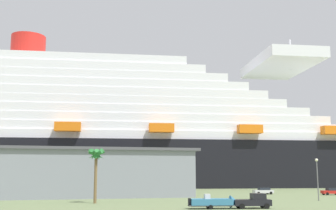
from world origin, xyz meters
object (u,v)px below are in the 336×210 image
pickup_truck (253,201)px  parked_car_black_coupe (71,193)px  street_lamp (317,173)px  parked_car_red_hatchback (332,191)px  cruise_ship (107,137)px  parked_car_silver_sedan (263,191)px  small_boat_on_trailer (216,202)px  palm_tree (96,158)px

pickup_truck → parked_car_black_coupe: pickup_truck is taller
street_lamp → parked_car_red_hatchback: street_lamp is taller
cruise_ship → parked_car_silver_sedan: size_ratio=52.44×
street_lamp → parked_car_black_coupe: bearing=155.3°
cruise_ship → street_lamp: bearing=-66.3°
small_boat_on_trailer → palm_tree: palm_tree is taller
pickup_truck → palm_tree: (-22.64, 15.28, 6.67)m
cruise_ship → parked_car_black_coupe: 60.20m
small_boat_on_trailer → pickup_truck: bearing=-6.2°
small_boat_on_trailer → street_lamp: street_lamp is taller
pickup_truck → parked_car_silver_sedan: (18.57, 35.90, -0.21)m
street_lamp → palm_tree: bearing=176.5°
pickup_truck → parked_car_black_coupe: (-26.83, 33.78, -0.21)m
small_boat_on_trailer → parked_car_black_coupe: 39.36m
small_boat_on_trailer → parked_car_red_hatchback: 48.60m
pickup_truck → parked_car_silver_sedan: bearing=62.6°
street_lamp → pickup_truck: bearing=-146.0°
palm_tree → street_lamp: 41.66m
palm_tree → pickup_truck: bearing=-34.0°
palm_tree → parked_car_black_coupe: 20.18m
street_lamp → parked_car_silver_sedan: 23.56m
palm_tree → street_lamp: palm_tree is taller
cruise_ship → small_boat_on_trailer: bearing=-83.9°
pickup_truck → parked_car_red_hatchback: (33.14, 29.90, -0.21)m
parked_car_silver_sedan → parked_car_black_coupe: (-45.40, -2.12, 0.00)m
cruise_ship → palm_tree: (-7.44, -75.08, -10.05)m
parked_car_silver_sedan → parked_car_black_coupe: size_ratio=0.98×
parked_car_red_hatchback → parked_car_black_coupe: size_ratio=0.99×
pickup_truck → parked_car_black_coupe: size_ratio=1.18×
cruise_ship → pickup_truck: size_ratio=43.66×
palm_tree → parked_car_black_coupe: (-4.20, 18.50, -6.88)m
pickup_truck → parked_car_red_hatchback: 44.63m
parked_car_red_hatchback → street_lamp: bearing=-129.8°
parked_car_red_hatchback → parked_car_silver_sedan: bearing=157.6°
small_boat_on_trailer → street_lamp: bearing=26.3°
small_boat_on_trailer → parked_car_red_hatchback: bearing=37.1°
palm_tree → cruise_ship: bearing=84.3°
parked_car_silver_sedan → parked_car_black_coupe: 45.45m
palm_tree → parked_car_silver_sedan: 46.59m
pickup_truck → parked_car_red_hatchback: bearing=42.1°
small_boat_on_trailer → parked_car_silver_sedan: (24.21, 35.29, -0.12)m
small_boat_on_trailer → parked_car_black_coupe: small_boat_on_trailer is taller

